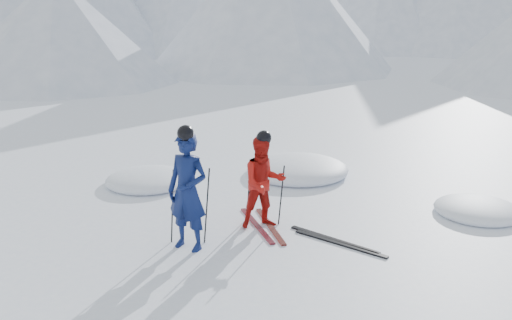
# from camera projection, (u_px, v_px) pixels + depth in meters

# --- Properties ---
(ground) EXTENTS (160.00, 160.00, 0.00)m
(ground) POSITION_uv_depth(u_px,v_px,m) (354.00, 232.00, 9.41)
(ground) COLOR white
(ground) RESTS_ON ground
(skier_blue) EXTENTS (0.82, 0.68, 1.92)m
(skier_blue) POSITION_uv_depth(u_px,v_px,m) (188.00, 192.00, 8.53)
(skier_blue) COLOR #0C184B
(skier_blue) RESTS_ON ground
(skier_red) EXTENTS (0.98, 0.88, 1.64)m
(skier_red) POSITION_uv_depth(u_px,v_px,m) (264.00, 183.00, 9.43)
(skier_red) COLOR #AF140E
(skier_red) RESTS_ON ground
(pole_blue_left) EXTENTS (0.13, 0.09, 1.28)m
(pole_blue_left) POSITION_uv_depth(u_px,v_px,m) (172.00, 207.00, 8.79)
(pole_blue_left) COLOR black
(pole_blue_left) RESTS_ON ground
(pole_blue_right) EXTENTS (0.13, 0.08, 1.28)m
(pole_blue_right) POSITION_uv_depth(u_px,v_px,m) (207.00, 206.00, 8.82)
(pole_blue_right) COLOR black
(pole_blue_right) RESTS_ON ground
(pole_red_left) EXTENTS (0.11, 0.09, 1.09)m
(pole_red_left) POSITION_uv_depth(u_px,v_px,m) (249.00, 192.00, 9.78)
(pole_red_left) COLOR black
(pole_red_left) RESTS_ON ground
(pole_red_right) EXTENTS (0.11, 0.08, 1.09)m
(pole_red_right) POSITION_uv_depth(u_px,v_px,m) (281.00, 195.00, 9.61)
(pole_red_right) COLOR black
(pole_red_right) RESTS_ON ground
(ski_worn_left) EXTENTS (0.80, 1.58, 0.03)m
(ski_worn_left) POSITION_uv_depth(u_px,v_px,m) (257.00, 225.00, 9.66)
(ski_worn_left) COLOR black
(ski_worn_left) RESTS_ON ground
(ski_worn_right) EXTENTS (0.69, 1.62, 0.03)m
(ski_worn_right) POSITION_uv_depth(u_px,v_px,m) (270.00, 226.00, 9.63)
(ski_worn_right) COLOR black
(ski_worn_right) RESTS_ON ground
(ski_loose_a) EXTENTS (1.47, 1.01, 0.03)m
(ski_loose_a) POSITION_uv_depth(u_px,v_px,m) (334.00, 240.00, 9.05)
(ski_loose_a) COLOR black
(ski_loose_a) RESTS_ON ground
(ski_loose_b) EXTENTS (1.50, 0.96, 0.03)m
(ski_loose_b) POSITION_uv_depth(u_px,v_px,m) (340.00, 244.00, 8.90)
(ski_loose_b) COLOR black
(ski_loose_b) RESTS_ON ground
(snow_lumps) EXTENTS (8.49, 4.16, 0.52)m
(snow_lumps) POSITION_uv_depth(u_px,v_px,m) (283.00, 182.00, 12.11)
(snow_lumps) COLOR white
(snow_lumps) RESTS_ON ground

